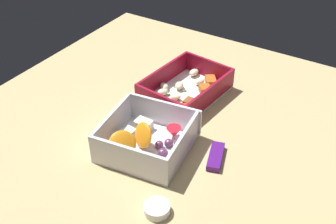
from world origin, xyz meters
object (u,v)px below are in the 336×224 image
fruit_bowl (146,139)px  candy_bar (216,157)px  pasta_container (186,90)px  paper_cup_liner (157,209)px

fruit_bowl → candy_bar: size_ratio=2.43×
pasta_container → fruit_bowl: size_ratio=1.16×
paper_cup_liner → pasta_container: bearing=-158.2°
fruit_bowl → paper_cup_liner: 15.38cm
candy_bar → fruit_bowl: bearing=-71.6°
pasta_container → candy_bar: 20.82cm
pasta_container → paper_cup_liner: pasta_container is taller
pasta_container → fruit_bowl: 19.02cm
fruit_bowl → paper_cup_liner: (11.70, 9.88, -1.41)cm
pasta_container → paper_cup_liner: bearing=28.0°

